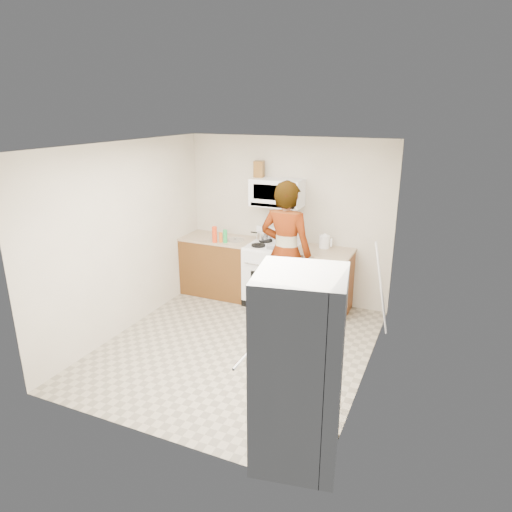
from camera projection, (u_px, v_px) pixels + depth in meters
The scene contains 20 objects.
floor at pixel (237, 346), 5.80m from camera, with size 3.60×3.60×0.00m, color gray.
back_wall at pixel (287, 220), 6.97m from camera, with size 3.20×0.02×2.50m, color beige.
right_wall at pixel (371, 271), 4.80m from camera, with size 0.02×3.60×2.50m, color beige.
cabinet_left at pixel (219, 267), 7.35m from camera, with size 1.12×0.62×0.90m, color brown.
counter_left at pixel (218, 239), 7.21m from camera, with size 1.14×0.64×0.04m, color tan.
cabinet_right at pixel (322, 282), 6.69m from camera, with size 0.80×0.62×0.90m, color brown.
counter_right at pixel (324, 252), 6.55m from camera, with size 0.82×0.64×0.04m, color tan.
gas_range at pixel (273, 273), 6.97m from camera, with size 0.76×0.65×1.13m.
microwave at pixel (277, 193), 6.71m from camera, with size 0.76×0.38×0.40m, color white.
person at pixel (286, 253), 6.23m from camera, with size 0.73×0.48×2.00m, color tan.
fridge at pixel (298, 370), 3.73m from camera, with size 0.70×0.70×1.70m, color white.
kettle at pixel (325, 242), 6.66m from camera, with size 0.15×0.15×0.18m, color white.
jug at pixel (259, 169), 6.78m from camera, with size 0.14×0.14×0.24m, color brown.
saucepan at pixel (264, 236), 7.04m from camera, with size 0.20×0.20×0.11m, color silver.
tray at pixel (275, 247), 6.67m from camera, with size 0.25×0.16×0.05m, color white.
bottle_spray at pixel (215, 234), 6.91m from camera, with size 0.07×0.07×0.25m, color red.
bottle_hot_sauce at pixel (221, 237), 6.93m from camera, with size 0.05×0.05×0.15m, color #D95D18.
bottle_green_cap at pixel (225, 236), 6.90m from camera, with size 0.06×0.06×0.20m, color green.
pot_lid at pixel (235, 240), 7.05m from camera, with size 0.27×0.27×0.01m, color silver.
broom at pixel (381, 289), 5.89m from camera, with size 0.03×0.03×1.32m, color silver.
Camera 1 is at (2.29, -4.62, 2.90)m, focal length 32.00 mm.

